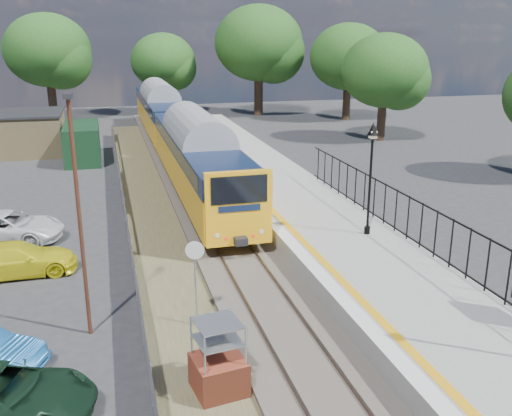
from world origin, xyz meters
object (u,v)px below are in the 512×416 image
object	(u,v)px
train	(174,127)
car_yellow	(16,259)
carpark_lamp	(78,204)
speed_sign	(195,269)
brick_plinth	(218,359)
car_white	(7,227)
victorian_lamp_north	(372,153)

from	to	relation	value
train	car_yellow	xyz separation A→B (m)	(-8.45, -19.49, -1.71)
train	carpark_lamp	distance (m)	25.52
speed_sign	car_yellow	bearing A→B (deg)	151.22
speed_sign	car_yellow	world-z (taller)	speed_sign
brick_plinth	car_white	xyz separation A→B (m)	(-6.84, 13.26, -0.30)
speed_sign	car_white	xyz separation A→B (m)	(-6.84, 9.75, -1.29)
carpark_lamp	car_yellow	xyz separation A→B (m)	(-2.71, 5.31, -3.50)
victorian_lamp_north	car_yellow	distance (m)	14.30
brick_plinth	car_white	distance (m)	14.92
train	car_white	world-z (taller)	train
brick_plinth	car_white	size ratio (longest dim) A/B	0.42
victorian_lamp_north	car_yellow	world-z (taller)	victorian_lamp_north
brick_plinth	speed_sign	world-z (taller)	speed_sign
victorian_lamp_north	car_yellow	size ratio (longest dim) A/B	1.05
train	car_white	distance (m)	18.16
train	speed_sign	world-z (taller)	train
victorian_lamp_north	speed_sign	distance (m)	9.21
victorian_lamp_north	train	xyz separation A→B (m)	(-5.30, 20.92, -1.96)
victorian_lamp_north	train	size ratio (longest dim) A/B	0.11
car_yellow	car_white	world-z (taller)	car_white
train	speed_sign	xyz separation A→B (m)	(-2.50, -25.23, -0.38)
carpark_lamp	brick_plinth	bearing A→B (deg)	-50.66
brick_plinth	train	bearing A→B (deg)	85.03
car_white	victorian_lamp_north	bearing A→B (deg)	-96.08
brick_plinth	speed_sign	size ratio (longest dim) A/B	0.71
victorian_lamp_north	train	world-z (taller)	victorian_lamp_north
car_yellow	victorian_lamp_north	bearing A→B (deg)	-98.47
carpark_lamp	car_white	distance (m)	10.57
car_white	train	bearing A→B (deg)	-16.80
train	carpark_lamp	xyz separation A→B (m)	(-5.74, -24.80, 1.80)
brick_plinth	car_yellow	bearing A→B (deg)	122.73
victorian_lamp_north	train	bearing A→B (deg)	104.22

